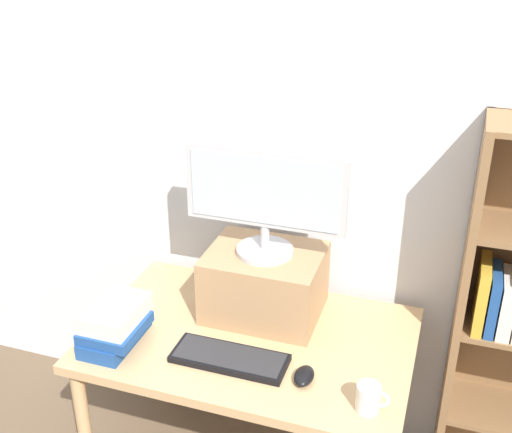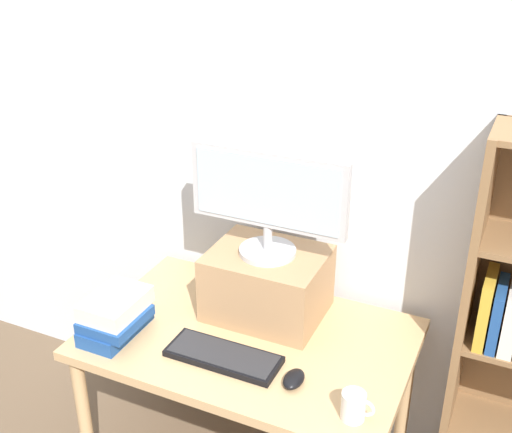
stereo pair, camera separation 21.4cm
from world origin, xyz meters
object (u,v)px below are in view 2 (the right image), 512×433
at_px(desk, 249,353).
at_px(book_stack, 116,315).
at_px(computer_monitor, 268,198).
at_px(coffee_mug, 354,406).
at_px(keyboard, 223,356).
at_px(computer_mouse, 294,379).
at_px(riser_box, 267,283).

bearing_deg(desk, book_stack, -156.25).
height_order(computer_monitor, book_stack, computer_monitor).
distance_m(book_stack, coffee_mug, 0.91).
xyz_separation_m(computer_monitor, book_stack, (-0.44, -0.35, -0.40)).
bearing_deg(computer_monitor, desk, -89.52).
bearing_deg(computer_monitor, coffee_mug, -40.99).
xyz_separation_m(keyboard, coffee_mug, (0.49, -0.09, 0.03)).
relative_size(desk, book_stack, 4.29).
bearing_deg(computer_mouse, riser_box, 126.03).
height_order(desk, computer_monitor, computer_monitor).
relative_size(keyboard, coffee_mug, 3.79).
bearing_deg(book_stack, desk, 23.75).
bearing_deg(keyboard, riser_box, 86.63).
relative_size(desk, keyboard, 2.92).
distance_m(desk, coffee_mug, 0.54).
height_order(book_stack, coffee_mug, book_stack).
height_order(computer_monitor, coffee_mug, computer_monitor).
xyz_separation_m(desk, book_stack, (-0.44, -0.19, 0.16)).
relative_size(riser_box, keyboard, 1.06).
bearing_deg(desk, coffee_mug, -27.70).
bearing_deg(computer_monitor, riser_box, 90.00).
xyz_separation_m(desk, computer_monitor, (-0.00, 0.16, 0.56)).
distance_m(computer_monitor, keyboard, 0.57).
distance_m(computer_monitor, coffee_mug, 0.76).
relative_size(desk, computer_monitor, 1.98).
height_order(desk, riser_box, riser_box).
relative_size(desk, computer_mouse, 11.13).
bearing_deg(computer_mouse, keyboard, 176.61).
height_order(computer_mouse, coffee_mug, coffee_mug).
height_order(keyboard, coffee_mug, coffee_mug).
height_order(desk, computer_mouse, computer_mouse).
xyz_separation_m(computer_mouse, coffee_mug, (0.22, -0.07, 0.03)).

